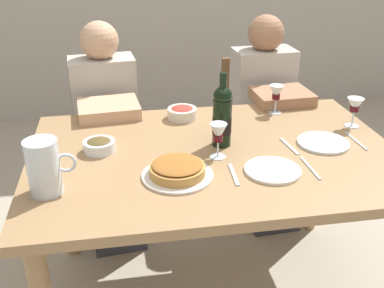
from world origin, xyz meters
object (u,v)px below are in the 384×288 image
(diner_left, at_px, (108,129))
(wine_glass_left_diner, at_px, (355,106))
(water_pitcher, at_px, (44,170))
(dinner_plate_left_setting, at_px, (272,170))
(olive_bowl, at_px, (99,145))
(wine_glass_centre, at_px, (217,134))
(chair_right, at_px, (253,120))
(baked_tart, at_px, (177,170))
(diner_right, at_px, (268,116))
(dining_table, at_px, (214,171))
(salad_bowl, at_px, (182,112))
(wine_bottle, at_px, (222,116))
(dinner_plate_right_setting, at_px, (323,143))
(chair_left, at_px, (107,131))
(wine_glass_right_diner, at_px, (276,94))

(diner_left, bearing_deg, wine_glass_left_diner, 150.97)
(water_pitcher, distance_m, dinner_plate_left_setting, 0.82)
(olive_bowl, distance_m, wine_glass_centre, 0.48)
(olive_bowl, bearing_deg, chair_right, 42.12)
(wine_glass_centre, relative_size, dinner_plate_left_setting, 0.68)
(baked_tart, distance_m, diner_right, 1.07)
(olive_bowl, xyz_separation_m, diner_right, (0.92, 0.59, -0.17))
(dining_table, bearing_deg, wine_glass_centre, -94.99)
(water_pitcher, xyz_separation_m, salad_bowl, (0.56, 0.58, -0.06))
(diner_left, bearing_deg, olive_bowl, 82.25)
(wine_bottle, distance_m, baked_tart, 0.34)
(olive_bowl, relative_size, wine_glass_left_diner, 0.94)
(baked_tart, relative_size, salad_bowl, 1.89)
(wine_glass_left_diner, bearing_deg, dinner_plate_right_setting, -143.35)
(chair_right, bearing_deg, baked_tart, 56.96)
(wine_bottle, height_order, salad_bowl, wine_bottle)
(baked_tart, xyz_separation_m, diner_left, (-0.26, 0.82, -0.17))
(water_pitcher, distance_m, diner_left, 0.90)
(dinner_plate_left_setting, xyz_separation_m, chair_left, (-0.63, 1.08, -0.27))
(dinner_plate_right_setting, xyz_separation_m, diner_right, (-0.01, 0.68, -0.15))
(salad_bowl, bearing_deg, wine_glass_left_diner, -16.54)
(baked_tart, distance_m, olive_bowl, 0.38)
(wine_glass_left_diner, bearing_deg, chair_right, 106.85)
(diner_right, bearing_deg, wine_glass_right_diner, 73.06)
(wine_bottle, bearing_deg, dinner_plate_right_setting, -8.94)
(chair_left, bearing_deg, wine_glass_centre, 110.84)
(water_pitcher, distance_m, salad_bowl, 0.81)
(dining_table, bearing_deg, chair_right, 63.70)
(dinner_plate_right_setting, bearing_deg, water_pitcher, -169.71)
(dining_table, distance_m, salad_bowl, 0.40)
(olive_bowl, xyz_separation_m, wine_glass_right_diner, (0.85, 0.29, 0.07))
(dining_table, relative_size, water_pitcher, 7.63)
(wine_glass_left_diner, relative_size, chair_right, 0.16)
(dinner_plate_left_setting, distance_m, chair_right, 1.17)
(salad_bowl, distance_m, diner_left, 0.48)
(chair_left, bearing_deg, wine_glass_left_diner, 142.07)
(dinner_plate_left_setting, bearing_deg, dining_table, 131.27)
(wine_bottle, bearing_deg, diner_left, 129.57)
(diner_right, bearing_deg, chair_left, -15.77)
(dining_table, xyz_separation_m, wine_bottle, (0.04, 0.06, 0.22))
(salad_bowl, bearing_deg, water_pitcher, -133.89)
(diner_left, distance_m, chair_right, 0.93)
(dinner_plate_left_setting, bearing_deg, olive_bowl, 156.33)
(wine_glass_right_diner, relative_size, dinner_plate_right_setting, 0.65)
(dinner_plate_right_setting, xyz_separation_m, chair_right, (-0.02, 0.91, -0.27))
(wine_glass_right_diner, xyz_separation_m, chair_left, (-0.84, 0.51, -0.36))
(salad_bowl, bearing_deg, diner_right, 28.95)
(water_pitcher, bearing_deg, dining_table, 18.25)
(olive_bowl, distance_m, wine_glass_right_diner, 0.90)
(wine_bottle, bearing_deg, wine_glass_centre, -112.22)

